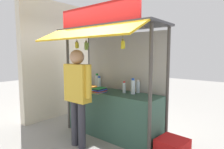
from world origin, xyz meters
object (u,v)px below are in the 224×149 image
object	(u,v)px
magazine_stack_mid_right	(91,87)
magazine_stack_rear_center	(76,87)
water_bottle_center	(87,82)
magazine_stack_front_left	(99,90)
banana_bunch_inner_left	(123,45)
water_bottle_far_left	(138,87)
plastic_crate	(172,149)
water_bottle_mid_left	(124,87)
water_bottle_right	(133,87)
water_bottle_back_left	(97,81)
water_bottle_far_right	(99,83)
banana_bunch_rightmost	(86,46)
vendor_person	(78,89)
banana_bunch_leftmost	(77,45)

from	to	relation	value
magazine_stack_mid_right	magazine_stack_rear_center	size ratio (longest dim) A/B	0.99
water_bottle_center	magazine_stack_mid_right	distance (m)	0.25
magazine_stack_front_left	banana_bunch_inner_left	world-z (taller)	banana_bunch_inner_left
water_bottle_far_left	banana_bunch_inner_left	size ratio (longest dim) A/B	0.84
banana_bunch_inner_left	plastic_crate	size ratio (longest dim) A/B	0.69
water_bottle_far_left	water_bottle_mid_left	world-z (taller)	water_bottle_far_left
water_bottle_right	magazine_stack_mid_right	xyz separation A→B (m)	(-1.04, -0.08, -0.12)
water_bottle_far_left	banana_bunch_inner_left	xyz separation A→B (m)	(0.09, -0.63, 0.79)
water_bottle_back_left	water_bottle_far_right	bearing A→B (deg)	-37.90
banana_bunch_rightmost	magazine_stack_rear_center	bearing A→B (deg)	160.33
water_bottle_far_left	water_bottle_mid_left	size ratio (longest dim) A/B	1.11
magazine_stack_front_left	banana_bunch_rightmost	size ratio (longest dim) A/B	0.97
water_bottle_mid_left	magazine_stack_rear_center	size ratio (longest dim) A/B	0.79
magazine_stack_rear_center	plastic_crate	world-z (taller)	magazine_stack_rear_center
water_bottle_mid_left	magazine_stack_front_left	world-z (taller)	water_bottle_mid_left
magazine_stack_rear_center	banana_bunch_rightmost	size ratio (longest dim) A/B	0.93
banana_bunch_rightmost	magazine_stack_mid_right	bearing A→B (deg)	125.98
water_bottle_far_left	banana_bunch_rightmost	distance (m)	1.27
magazine_stack_mid_right	banana_bunch_inner_left	world-z (taller)	banana_bunch_inner_left
water_bottle_right	magazine_stack_rear_center	world-z (taller)	water_bottle_right
water_bottle_right	magazine_stack_rear_center	xyz separation A→B (m)	(-1.35, -0.26, -0.11)
water_bottle_back_left	magazine_stack_front_left	xyz separation A→B (m)	(0.50, -0.45, -0.10)
magazine_stack_front_left	magazine_stack_rear_center	distance (m)	0.78
water_bottle_back_left	plastic_crate	xyz separation A→B (m)	(1.93, -0.27, -0.90)
water_bottle_center	water_bottle_far_right	bearing A→B (deg)	-6.99
vendor_person	water_bottle_far_right	bearing A→B (deg)	-74.82
banana_bunch_rightmost	vendor_person	xyz separation A→B (m)	(0.14, -0.36, -0.78)
water_bottle_right	banana_bunch_leftmost	bearing A→B (deg)	-155.09
plastic_crate	water_bottle_right	bearing A→B (deg)	171.16
water_bottle_right	banana_bunch_leftmost	xyz separation A→B (m)	(-1.03, -0.48, 0.79)
water_bottle_far_right	banana_bunch_rightmost	xyz separation A→B (m)	(0.07, -0.42, 0.78)
magazine_stack_front_left	water_bottle_right	bearing A→B (deg)	28.49
water_bottle_back_left	magazine_stack_front_left	bearing A→B (deg)	-42.21
banana_bunch_inner_left	water_bottle_back_left	bearing A→B (deg)	152.49
vendor_person	banana_bunch_leftmost	bearing A→B (deg)	-40.63
water_bottle_far_left	plastic_crate	distance (m)	1.25
water_bottle_far_right	water_bottle_mid_left	size ratio (longest dim) A/B	1.23
magazine_stack_rear_center	water_bottle_center	bearing A→B (deg)	72.59
vendor_person	banana_bunch_inner_left	bearing A→B (deg)	-153.53
magazine_stack_rear_center	banana_bunch_inner_left	distance (m)	1.72
water_bottle_far_right	vendor_person	xyz separation A→B (m)	(0.21, -0.78, 0.00)
water_bottle_far_right	banana_bunch_inner_left	world-z (taller)	banana_bunch_inner_left
banana_bunch_inner_left	water_bottle_center	bearing A→B (deg)	160.93
water_bottle_center	banana_bunch_leftmost	size ratio (longest dim) A/B	0.80
magazine_stack_rear_center	banana_bunch_leftmost	xyz separation A→B (m)	(0.32, -0.21, 0.91)
magazine_stack_rear_center	plastic_crate	size ratio (longest dim) A/B	0.66
magazine_stack_mid_right	water_bottle_far_left	bearing A→B (deg)	12.80
water_bottle_far_left	magazine_stack_rear_center	xyz separation A→B (m)	(-1.37, -0.42, -0.09)
water_bottle_center	magazine_stack_front_left	distance (m)	0.76
water_bottle_right	plastic_crate	bearing A→B (deg)	-8.84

